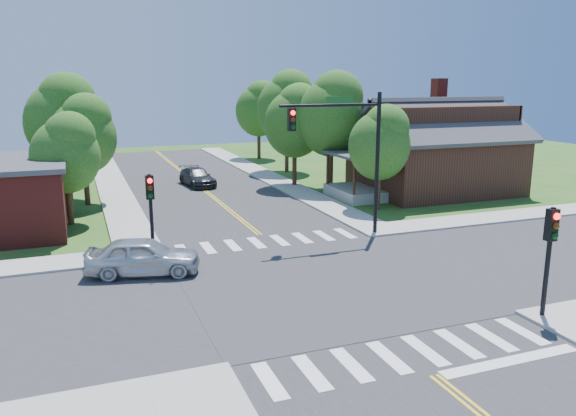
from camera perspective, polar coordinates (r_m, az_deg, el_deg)
name	(u,v)px	position (r m, az deg, el deg)	size (l,w,h in m)	color
ground	(320,284)	(22.08, 3.23, -7.72)	(100.00, 100.00, 0.00)	#28581B
road_ns	(320,284)	(22.07, 3.23, -7.67)	(10.00, 90.00, 0.04)	#2D2D30
road_ew	(320,283)	(22.07, 3.23, -7.66)	(90.00, 10.00, 0.04)	#2D2D30
intersection_patch	(320,284)	(22.08, 3.23, -7.72)	(10.20, 10.20, 0.06)	#2D2D30
sidewalk_ne	(427,186)	(43.03, 13.97, 2.17)	(40.00, 40.00, 0.14)	#9E9B93
crosswalk_north	(268,241)	(27.55, -2.04, -3.41)	(8.85, 2.00, 0.01)	white
crosswalk_south	(407,354)	(17.07, 12.00, -14.26)	(8.85, 2.00, 0.01)	white
centerline	(320,283)	(22.06, 3.23, -7.61)	(0.30, 90.00, 0.01)	yellow
stop_bar	(511,362)	(17.53, 21.68, -14.34)	(4.60, 0.45, 0.09)	white
signal_mast_ne	(348,142)	(27.56, 6.08, 6.73)	(5.30, 0.42, 7.20)	black
signal_pole_se	(550,242)	(19.99, 25.11, -3.14)	(0.34, 0.42, 3.80)	black
signal_pole_nw	(151,200)	(25.11, -13.79, 0.78)	(0.34, 0.42, 3.80)	black
house_ne	(434,145)	(40.88, 14.65, 6.21)	(13.05, 8.80, 7.11)	black
tree_e_a	(381,141)	(34.33, 9.44, 6.72)	(3.77, 3.58, 6.41)	#382314
tree_e_b	(333,112)	(40.29, 4.60, 9.68)	(5.00, 4.75, 8.49)	#382314
tree_e_c	(288,105)	(48.36, -0.01, 10.41)	(5.12, 4.87, 8.71)	#382314
tree_e_d	(259,107)	(56.94, -2.92, 10.17)	(4.60, 4.37, 7.82)	#382314
tree_w_a	(67,151)	(32.45, -21.57, 5.39)	(3.64, 3.45, 6.18)	#382314
tree_w_b	(65,117)	(39.15, -21.73, 8.56)	(4.88, 4.64, 8.30)	#382314
tree_w_c	(65,119)	(46.48, -21.70, 8.43)	(4.41, 4.19, 7.49)	#382314
tree_w_d	(69,115)	(56.22, -21.35, 8.76)	(4.14, 3.93, 7.04)	#382314
tree_house	(296,119)	(41.44, 0.81, 9.01)	(4.48, 4.25, 7.61)	#382314
tree_bldg	(84,132)	(37.33, -20.05, 7.24)	(4.14, 3.93, 7.04)	#382314
car_silver	(143,257)	(23.51, -14.53, -4.84)	(4.84, 2.87, 1.55)	silver
car_dgrey	(197,178)	(42.59, -9.20, 3.07)	(2.33, 4.68, 1.31)	#27292B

